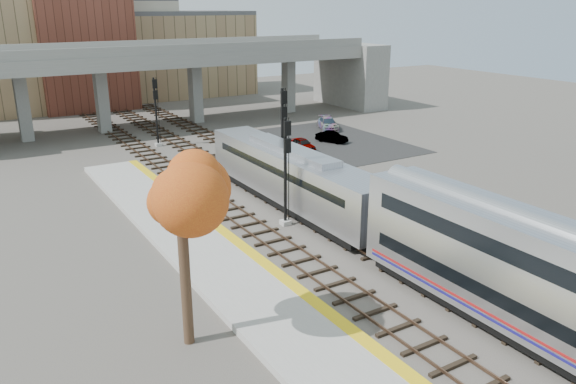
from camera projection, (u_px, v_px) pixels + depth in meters
ground at (412, 288)px, 28.23m from camera, size 160.00×160.00×0.00m
platform at (290, 325)px, 24.61m from camera, size 4.50×60.00×0.35m
yellow_strip at (325, 310)px, 25.49m from camera, size 0.70×60.00×0.01m
tracks at (297, 209)px, 38.80m from camera, size 10.70×95.00×0.25m
overpass at (178, 74)px, 65.29m from camera, size 54.00×12.00×9.50m
buildings_far at (99, 46)px, 80.33m from camera, size 43.00×21.00×20.60m
parking_lot at (324, 142)px, 57.81m from camera, size 14.00×18.00×0.04m
locomotive at (292, 176)px, 38.72m from camera, size 3.02×19.05×4.10m
signal_mast_near at (286, 174)px, 35.14m from camera, size 0.60×0.64×6.98m
signal_mast_mid at (283, 137)px, 42.93m from camera, size 0.60×0.64×7.61m
signal_mast_far at (156, 113)px, 55.33m from camera, size 0.60×0.64×6.82m
tree at (180, 198)px, 21.63m from camera, size 3.60×3.60×8.71m
car_a at (302, 144)px, 54.58m from camera, size 1.50×3.46×1.16m
car_b at (332, 137)px, 57.65m from camera, size 2.49×3.52×1.10m
car_c at (328, 124)px, 63.61m from camera, size 3.50×4.91×1.32m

